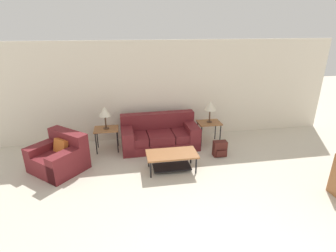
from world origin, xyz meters
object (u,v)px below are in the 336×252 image
(couch, at_px, (159,136))
(backpack, at_px, (220,149))
(coffee_table, at_px, (172,158))
(armchair, at_px, (60,157))
(table_lamp_left, at_px, (105,112))
(side_table_right, at_px, (209,124))
(side_table_left, at_px, (106,131))
(table_lamp_right, at_px, (210,106))

(couch, relative_size, backpack, 5.17)
(coffee_table, bearing_deg, armchair, 169.10)
(armchair, height_order, table_lamp_left, table_lamp_left)
(table_lamp_left, bearing_deg, side_table_right, 0.00)
(armchair, height_order, backpack, armchair)
(couch, distance_m, backpack, 1.56)
(couch, height_order, side_table_left, couch)
(couch, height_order, side_table_right, couch)
(table_lamp_right, bearing_deg, backpack, -87.52)
(coffee_table, relative_size, side_table_left, 1.84)
(couch, relative_size, armchair, 1.43)
(couch, relative_size, coffee_table, 1.80)
(side_table_left, distance_m, backpack, 2.79)
(armchair, xyz_separation_m, backpack, (3.63, -0.00, -0.11))
(couch, height_order, table_lamp_right, table_lamp_right)
(side_table_right, bearing_deg, coffee_table, -134.78)
(coffee_table, relative_size, side_table_right, 1.84)
(coffee_table, bearing_deg, backpack, 19.90)
(couch, xyz_separation_m, side_table_left, (-1.31, 0.00, 0.22))
(armchair, relative_size, table_lamp_left, 2.46)
(side_table_left, distance_m, table_lamp_right, 2.67)
(couch, distance_m, table_lamp_left, 1.49)
(coffee_table, bearing_deg, table_lamp_right, 45.22)
(side_table_left, relative_size, table_lamp_right, 1.06)
(coffee_table, bearing_deg, side_table_left, 138.85)
(couch, height_order, table_lamp_left, table_lamp_left)
(side_table_left, bearing_deg, coffee_table, -41.15)
(armchair, bearing_deg, side_table_right, 12.08)
(table_lamp_left, distance_m, table_lamp_right, 2.62)
(armchair, height_order, table_lamp_right, table_lamp_right)
(table_lamp_left, height_order, table_lamp_right, same)
(side_table_left, bearing_deg, armchair, -141.67)
(armchair, height_order, side_table_left, armchair)
(side_table_right, distance_m, backpack, 0.85)
(side_table_right, bearing_deg, table_lamp_left, 180.00)
(side_table_right, xyz_separation_m, table_lamp_right, (-0.00, 0.00, 0.49))
(side_table_left, height_order, table_lamp_right, table_lamp_right)
(side_table_right, bearing_deg, side_table_left, 180.00)
(side_table_left, xyz_separation_m, backpack, (2.66, -0.77, -0.34))
(side_table_left, height_order, side_table_right, same)
(armchair, distance_m, coffee_table, 2.42)
(coffee_table, height_order, backpack, coffee_table)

